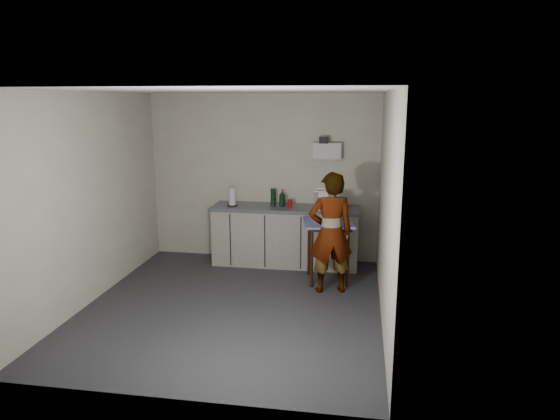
% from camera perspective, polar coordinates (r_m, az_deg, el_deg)
% --- Properties ---
extents(ground, '(4.00, 4.00, 0.00)m').
position_cam_1_polar(ground, '(6.33, -5.35, -10.83)').
color(ground, '#28282D').
rests_on(ground, ground).
extents(wall_back, '(3.60, 0.02, 2.60)m').
position_cam_1_polar(wall_back, '(7.84, -1.92, 3.71)').
color(wall_back, beige).
rests_on(wall_back, ground).
extents(wall_right, '(0.02, 4.00, 2.60)m').
position_cam_1_polar(wall_right, '(5.75, 11.92, 0.18)').
color(wall_right, beige).
rests_on(wall_right, ground).
extents(wall_left, '(0.02, 4.00, 2.60)m').
position_cam_1_polar(wall_left, '(6.62, -20.78, 1.23)').
color(wall_left, beige).
rests_on(wall_left, ground).
extents(ceiling, '(3.60, 4.00, 0.01)m').
position_cam_1_polar(ceiling, '(5.81, -5.89, 13.37)').
color(ceiling, white).
rests_on(ceiling, wall_back).
extents(kitchen_counter, '(2.24, 0.62, 0.91)m').
position_cam_1_polar(kitchen_counter, '(7.68, 0.64, -3.14)').
color(kitchen_counter, black).
rests_on(kitchen_counter, ground).
extents(wall_shelf, '(0.42, 0.18, 0.37)m').
position_cam_1_polar(wall_shelf, '(7.59, 5.43, 6.77)').
color(wall_shelf, silver).
rests_on(wall_shelf, ground).
extents(side_table, '(0.77, 0.77, 0.86)m').
position_cam_1_polar(side_table, '(6.93, 5.52, -2.21)').
color(side_table, '#35180C').
rests_on(side_table, ground).
extents(standing_man, '(0.67, 0.53, 1.61)m').
position_cam_1_polar(standing_man, '(6.54, 5.81, -2.61)').
color(standing_man, '#B2A593').
rests_on(standing_man, ground).
extents(soap_bottle, '(0.12, 0.12, 0.26)m').
position_cam_1_polar(soap_bottle, '(7.55, 0.24, 1.38)').
color(soap_bottle, black).
rests_on(soap_bottle, kitchen_counter).
extents(soda_can, '(0.07, 0.07, 0.13)m').
position_cam_1_polar(soda_can, '(7.50, 1.14, 0.76)').
color(soda_can, red).
rests_on(soda_can, kitchen_counter).
extents(dark_bottle, '(0.08, 0.08, 0.27)m').
position_cam_1_polar(dark_bottle, '(7.60, -0.78, 1.48)').
color(dark_bottle, black).
rests_on(dark_bottle, kitchen_counter).
extents(paper_towel, '(0.16, 0.16, 0.28)m').
position_cam_1_polar(paper_towel, '(7.64, -5.48, 1.47)').
color(paper_towel, black).
rests_on(paper_towel, kitchen_counter).
extents(dish_rack, '(0.39, 0.29, 0.27)m').
position_cam_1_polar(dish_rack, '(7.53, 5.28, 0.76)').
color(dish_rack, white).
rests_on(dish_rack, kitchen_counter).
extents(bakery_box, '(0.30, 0.31, 0.39)m').
position_cam_1_polar(bakery_box, '(6.96, 5.50, -0.47)').
color(bakery_box, silver).
rests_on(bakery_box, side_table).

